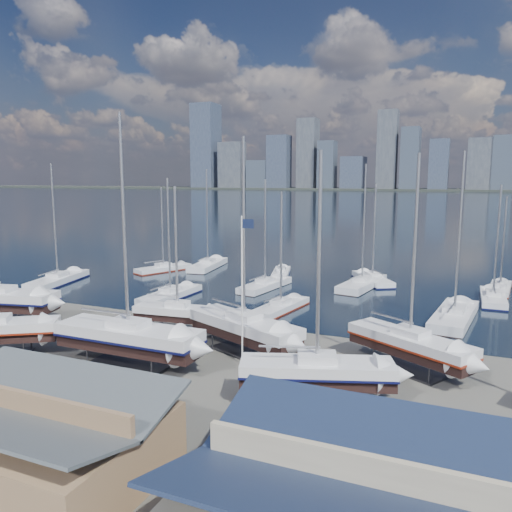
% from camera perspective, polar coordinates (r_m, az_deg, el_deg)
% --- Properties ---
extents(ground, '(1400.00, 1400.00, 0.00)m').
position_cam_1_polar(ground, '(39.24, -6.39, -11.87)').
color(ground, '#605E59').
rests_on(ground, ground).
extents(water, '(1400.00, 600.00, 0.40)m').
position_cam_1_polar(water, '(342.64, 20.14, 5.98)').
color(water, '#172035').
rests_on(water, ground).
extents(far_shore, '(1400.00, 80.00, 2.20)m').
position_cam_1_polar(far_shore, '(602.28, 21.52, 7.03)').
color(far_shore, '#2D332D').
rests_on(far_shore, ground).
extents(skyline, '(639.14, 43.80, 107.69)m').
position_cam_1_polar(skyline, '(596.73, 20.95, 10.71)').
color(skyline, '#475166').
rests_on(skyline, far_shore).
extents(shed_grey, '(12.60, 8.40, 4.17)m').
position_cam_1_polar(shed_grey, '(26.86, -24.37, -17.81)').
color(shed_grey, '#8C6B4C').
rests_on(shed_grey, ground).
extents(sailboat_cradle_0, '(11.81, 5.61, 18.22)m').
position_cam_1_polar(sailboat_cradle_0, '(54.88, -27.25, -4.42)').
color(sailboat_cradle_0, '#2D2D33').
rests_on(sailboat_cradle_0, ground).
extents(sailboat_cradle_2, '(8.15, 3.12, 13.20)m').
position_cam_1_polar(sailboat_cradle_2, '(45.73, -8.94, -6.36)').
color(sailboat_cradle_2, '#2D2D33').
rests_on(sailboat_cradle_2, ground).
extents(sailboat_cradle_3, '(11.52, 3.24, 18.42)m').
position_cam_1_polar(sailboat_cradle_3, '(38.69, -14.36, -8.96)').
color(sailboat_cradle_3, '#2D2D33').
rests_on(sailboat_cradle_3, ground).
extents(sailboat_cradle_4, '(10.77, 6.82, 17.00)m').
position_cam_1_polar(sailboat_cradle_4, '(40.10, -1.36, -8.15)').
color(sailboat_cradle_4, '#2D2D33').
rests_on(sailboat_cradle_4, ground).
extents(sailboat_cradle_5, '(9.90, 5.71, 15.49)m').
position_cam_1_polar(sailboat_cradle_5, '(31.84, 6.96, -12.98)').
color(sailboat_cradle_5, '#2D2D33').
rests_on(sailboat_cradle_5, ground).
extents(sailboat_cradle_6, '(9.67, 7.15, 15.58)m').
position_cam_1_polar(sailboat_cradle_6, '(38.20, 17.18, -9.55)').
color(sailboat_cradle_6, '#2D2D33').
rests_on(sailboat_cradle_6, ground).
extents(sailboat_moored_0, '(5.45, 11.44, 16.49)m').
position_cam_1_polar(sailboat_moored_0, '(71.33, -21.68, -2.72)').
color(sailboat_moored_0, black).
rests_on(sailboat_moored_0, water).
extents(sailboat_moored_1, '(5.82, 9.06, 13.18)m').
position_cam_1_polar(sailboat_moored_1, '(76.23, -10.53, -1.53)').
color(sailboat_moored_1, black).
rests_on(sailboat_moored_1, water).
extents(sailboat_moored_2, '(4.38, 10.85, 15.93)m').
position_cam_1_polar(sailboat_moored_2, '(77.88, -5.52, -1.19)').
color(sailboat_moored_2, black).
rests_on(sailboat_moored_2, water).
extents(sailboat_moored_3, '(3.12, 9.84, 14.56)m').
position_cam_1_polar(sailboat_moored_3, '(58.99, -9.75, -4.55)').
color(sailboat_moored_3, black).
rests_on(sailboat_moored_3, water).
extents(sailboat_moored_4, '(4.01, 9.81, 14.39)m').
position_cam_1_polar(sailboat_moored_4, '(63.19, 1.04, -3.51)').
color(sailboat_moored_4, black).
rests_on(sailboat_moored_4, water).
extents(sailboat_moored_5, '(4.25, 8.25, 11.88)m').
position_cam_1_polar(sailboat_moored_5, '(71.94, 2.89, -2.00)').
color(sailboat_moored_5, black).
rests_on(sailboat_moored_5, water).
extents(sailboat_moored_6, '(3.83, 9.04, 13.09)m').
position_cam_1_polar(sailboat_moored_6, '(52.91, 2.84, -5.99)').
color(sailboat_moored_6, black).
rests_on(sailboat_moored_6, water).
extents(sailboat_moored_7, '(4.65, 11.16, 16.34)m').
position_cam_1_polar(sailboat_moored_7, '(65.22, 12.01, -3.31)').
color(sailboat_moored_7, black).
rests_on(sailboat_moored_7, water).
extents(sailboat_moored_8, '(7.07, 9.16, 13.75)m').
position_cam_1_polar(sailboat_moored_8, '(68.86, 13.17, -2.72)').
color(sailboat_moored_8, black).
rests_on(sailboat_moored_8, water).
extents(sailboat_moored_9, '(4.53, 11.67, 17.16)m').
position_cam_1_polar(sailboat_moored_9, '(52.78, 21.70, -6.64)').
color(sailboat_moored_9, black).
rests_on(sailboat_moored_9, water).
extents(sailboat_moored_10, '(2.66, 9.24, 13.78)m').
position_cam_1_polar(sailboat_moored_10, '(62.83, 25.45, -4.47)').
color(sailboat_moored_10, black).
rests_on(sailboat_moored_10, water).
extents(sailboat_moored_11, '(3.16, 8.41, 12.28)m').
position_cam_1_polar(sailboat_moored_11, '(68.65, 26.10, -3.44)').
color(sailboat_moored_11, black).
rests_on(sailboat_moored_11, water).
extents(car_b, '(4.37, 1.95, 1.39)m').
position_cam_1_polar(car_b, '(30.19, -15.59, -17.32)').
color(car_b, gray).
rests_on(car_b, ground).
extents(car_c, '(3.39, 5.74, 1.50)m').
position_cam_1_polar(car_c, '(31.98, -18.16, -15.79)').
color(car_c, gray).
rests_on(car_c, ground).
extents(car_d, '(2.82, 5.34, 1.47)m').
position_cam_1_polar(car_d, '(29.84, -13.25, -17.46)').
color(car_d, gray).
rests_on(car_d, ground).
extents(flagpole, '(0.99, 0.12, 11.20)m').
position_cam_1_polar(flagpole, '(36.61, -1.51, -2.89)').
color(flagpole, white).
rests_on(flagpole, ground).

